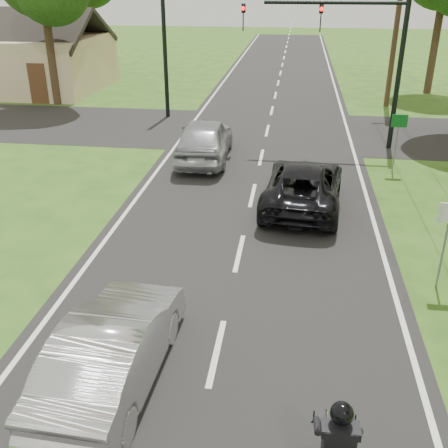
{
  "coord_description": "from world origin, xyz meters",
  "views": [
    {
      "loc": [
        1.22,
        -7.9,
        6.54
      ],
      "look_at": [
        -0.26,
        3.0,
        1.3
      ],
      "focal_mm": 42.0,
      "sensor_mm": 36.0,
      "label": 1
    }
  ],
  "objects": [
    {
      "name": "silver_suv",
      "position": [
        -2.18,
        11.44,
        0.83
      ],
      "size": [
        2.1,
        4.86,
        1.63
      ],
      "primitive_type": "imported",
      "rotation": [
        0.0,
        0.0,
        3.18
      ],
      "color": "#ADAFB5",
      "rests_on": "road"
    },
    {
      "name": "signal_pole_far",
      "position": [
        -5.2,
        18.0,
        3.0
      ],
      "size": [
        0.2,
        0.2,
        6.0
      ],
      "primitive_type": "cylinder",
      "color": "black",
      "rests_on": "ground"
    },
    {
      "name": "dark_suv",
      "position": [
        1.61,
        7.37,
        0.69
      ],
      "size": [
        2.66,
        5.06,
        1.36
      ],
      "primitive_type": "imported",
      "rotation": [
        0.0,
        0.0,
        3.06
      ],
      "color": "black",
      "rests_on": "road"
    },
    {
      "name": "utility_pole_far",
      "position": [
        6.2,
        22.0,
        5.08
      ],
      "size": [
        1.6,
        0.28,
        10.0
      ],
      "color": "#4D3523",
      "rests_on": "ground"
    },
    {
      "name": "road",
      "position": [
        0.0,
        10.0,
        0.01
      ],
      "size": [
        8.0,
        100.0,
        0.01
      ],
      "primitive_type": "cube",
      "color": "black",
      "rests_on": "ground"
    },
    {
      "name": "silver_sedan",
      "position": [
        -1.65,
        -1.0,
        0.71
      ],
      "size": [
        1.66,
        4.32,
        1.4
      ],
      "primitive_type": "imported",
      "rotation": [
        0.0,
        0.0,
        3.1
      ],
      "color": "#BCBCC1",
      "rests_on": "road"
    },
    {
      "name": "sign_green",
      "position": [
        4.9,
        10.98,
        1.6
      ],
      "size": [
        0.55,
        0.07,
        2.12
      ],
      "color": "slate",
      "rests_on": "ground"
    },
    {
      "name": "ground",
      "position": [
        0.0,
        0.0,
        0.0
      ],
      "size": [
        140.0,
        140.0,
        0.0
      ],
      "primitive_type": "plane",
      "color": "#285016",
      "rests_on": "ground"
    },
    {
      "name": "house",
      "position": [
        -16.0,
        24.0,
        1.77
      ],
      "size": [
        10.2,
        8.0,
        4.84
      ],
      "color": "#CBAF8D",
      "rests_on": "ground"
    },
    {
      "name": "traffic_signal",
      "position": [
        3.34,
        14.0,
        4.14
      ],
      "size": [
        6.38,
        0.44,
        6.0
      ],
      "color": "black",
      "rests_on": "ground"
    },
    {
      "name": "cross_road",
      "position": [
        0.0,
        16.0,
        0.01
      ],
      "size": [
        60.0,
        7.0,
        0.01
      ],
      "primitive_type": "cube",
      "color": "black",
      "rests_on": "ground"
    }
  ]
}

